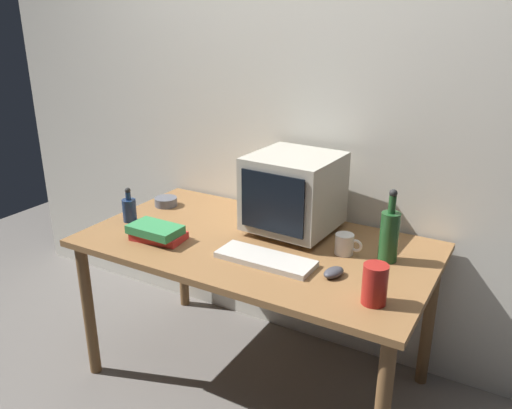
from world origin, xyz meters
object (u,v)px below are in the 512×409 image
object	(u,v)px
bottle_tall	(389,234)
metal_canister	(375,284)
cd_spindle	(166,202)
bottle_short	(129,209)
keyboard	(265,259)
book_stack	(157,232)
crt_monitor	(294,193)
mug	(345,244)
computer_mouse	(334,272)

from	to	relation	value
bottle_tall	metal_canister	world-z (taller)	bottle_tall
cd_spindle	bottle_short	bearing A→B (deg)	-93.29
keyboard	book_stack	distance (m)	0.54
keyboard	crt_monitor	bearing A→B (deg)	97.74
metal_canister	cd_spindle	bearing A→B (deg)	162.13
cd_spindle	metal_canister	bearing A→B (deg)	-17.87
keyboard	book_stack	bearing A→B (deg)	-173.94
bottle_short	mug	world-z (taller)	bottle_short
keyboard	bottle_tall	distance (m)	0.52
cd_spindle	keyboard	bearing A→B (deg)	-22.11
mug	cd_spindle	world-z (taller)	mug
crt_monitor	bottle_short	distance (m)	0.82
bottle_tall	metal_canister	size ratio (longest dim) A/B	2.09
crt_monitor	computer_mouse	size ratio (longest dim) A/B	4.05
metal_canister	keyboard	bearing A→B (deg)	169.34
bottle_short	mug	xyz separation A→B (m)	(1.06, 0.18, -0.02)
crt_monitor	cd_spindle	distance (m)	0.76
computer_mouse	metal_canister	bearing A→B (deg)	-13.00
bottle_short	mug	size ratio (longest dim) A/B	1.45
keyboard	computer_mouse	bearing A→B (deg)	4.63
bottle_short	book_stack	world-z (taller)	bottle_short
keyboard	bottle_short	xyz separation A→B (m)	(-0.80, 0.06, 0.05)
crt_monitor	bottle_tall	distance (m)	0.49
keyboard	mug	world-z (taller)	mug
bottle_tall	metal_canister	distance (m)	0.36
crt_monitor	keyboard	world-z (taller)	crt_monitor
computer_mouse	cd_spindle	world-z (taller)	cd_spindle
bottle_short	computer_mouse	bearing A→B (deg)	-1.97
crt_monitor	mug	distance (m)	0.36
crt_monitor	computer_mouse	world-z (taller)	crt_monitor
computer_mouse	bottle_short	world-z (taller)	bottle_short
keyboard	computer_mouse	size ratio (longest dim) A/B	4.20
crt_monitor	keyboard	size ratio (longest dim) A/B	0.96
keyboard	cd_spindle	bearing A→B (deg)	158.41
book_stack	bottle_tall	bearing A→B (deg)	18.09
bottle_tall	book_stack	xyz separation A→B (m)	(-0.97, -0.32, -0.08)
crt_monitor	cd_spindle	bearing A→B (deg)	-177.73
book_stack	mug	bearing A→B (deg)	19.90
book_stack	mug	world-z (taller)	mug
bottle_short	mug	distance (m)	1.07
mug	computer_mouse	bearing A→B (deg)	-80.52
crt_monitor	cd_spindle	world-z (taller)	crt_monitor
computer_mouse	bottle_short	bearing A→B (deg)	-165.00
book_stack	bottle_short	bearing A→B (deg)	157.43
cd_spindle	metal_canister	distance (m)	1.34
bottle_tall	mug	xyz separation A→B (m)	(-0.18, -0.03, -0.07)
crt_monitor	computer_mouse	xyz separation A→B (m)	(0.34, -0.33, -0.17)
bottle_tall	mug	bearing A→B (deg)	-170.47
keyboard	metal_canister	xyz separation A→B (m)	(0.49, -0.09, 0.06)
book_stack	cd_spindle	distance (m)	0.45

